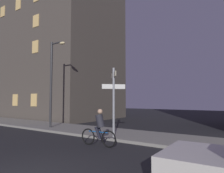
% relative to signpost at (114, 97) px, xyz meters
% --- Properties ---
extents(sidewalk_kerb, '(40.00, 3.19, 0.14)m').
position_rel_signpost_xyz_m(sidewalk_kerb, '(0.99, 1.23, -2.10)').
color(sidewalk_kerb, gray).
rests_on(sidewalk_kerb, ground_plane).
extents(signpost, '(0.88, 0.88, 3.52)m').
position_rel_signpost_xyz_m(signpost, '(0.00, 0.00, 0.00)').
color(signpost, gray).
rests_on(signpost, sidewalk_kerb).
extents(street_lamp, '(1.37, 0.28, 5.92)m').
position_rel_signpost_xyz_m(street_lamp, '(-5.43, 0.53, 1.45)').
color(street_lamp, '#2D2D30').
rests_on(street_lamp, sidewalk_kerb).
extents(cyclist, '(1.82, 0.34, 1.61)m').
position_rel_signpost_xyz_m(cyclist, '(0.28, -1.54, -1.43)').
color(cyclist, black).
rests_on(cyclist, ground_plane).
extents(building_left_block, '(12.87, 8.93, 18.38)m').
position_rel_signpost_xyz_m(building_left_block, '(-12.83, 7.50, 7.02)').
color(building_left_block, '#4C443D').
rests_on(building_left_block, ground_plane).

